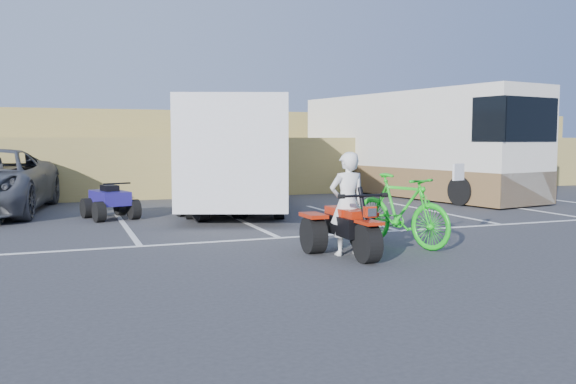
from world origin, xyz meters
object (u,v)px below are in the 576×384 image
object	(u,v)px
quad_atv_green	(211,217)
rv_motorhome	(412,152)
green_dirt_bike	(401,210)
cargo_trailer	(240,152)
red_trike_atv	(351,256)
quad_atv_blue	(110,219)
rider	(347,204)

from	to	relation	value
quad_atv_green	rv_motorhome	bearing A→B (deg)	12.84
green_dirt_bike	cargo_trailer	bearing A→B (deg)	82.35
cargo_trailer	green_dirt_bike	bearing A→B (deg)	-58.54
red_trike_atv	quad_atv_green	xyz separation A→B (m)	(-1.03, 5.78, 0.00)
cargo_trailer	quad_atv_blue	world-z (taller)	cargo_trailer
red_trike_atv	green_dirt_bike	world-z (taller)	green_dirt_bike
red_trike_atv	cargo_trailer	distance (m)	6.95
cargo_trailer	quad_atv_green	size ratio (longest dim) A/B	4.00
cargo_trailer	quad_atv_blue	distance (m)	3.78
rider	cargo_trailer	size ratio (longest dim) A/B	0.26
red_trike_atv	quad_atv_blue	xyz separation A→B (m)	(-3.40, 6.41, 0.00)
cargo_trailer	rv_motorhome	size ratio (longest dim) A/B	0.69
green_dirt_bike	quad_atv_green	xyz separation A→B (m)	(-2.33, 5.18, -0.66)
rv_motorhome	quad_atv_blue	world-z (taller)	rv_motorhome
green_dirt_bike	quad_atv_green	bearing A→B (deg)	94.70
red_trike_atv	cargo_trailer	bearing A→B (deg)	89.89
rv_motorhome	quad_atv_green	bearing A→B (deg)	-166.76
red_trike_atv	rider	bearing A→B (deg)	90.00
rider	quad_atv_blue	distance (m)	7.18
red_trike_atv	rv_motorhome	world-z (taller)	rv_motorhome
cargo_trailer	rv_motorhome	xyz separation A→B (m)	(6.99, 2.63, -0.10)
rider	rv_motorhome	size ratio (longest dim) A/B	0.18
rider	quad_atv_blue	xyz separation A→B (m)	(-3.40, 6.26, -0.87)
red_trike_atv	rider	size ratio (longest dim) A/B	0.97
rv_motorhome	quad_atv_blue	distance (m)	10.92
rv_motorhome	rider	bearing A→B (deg)	-138.11
rv_motorhome	quad_atv_blue	bearing A→B (deg)	-174.98
cargo_trailer	quad_atv_green	distance (m)	2.14
rv_motorhome	red_trike_atv	bearing A→B (deg)	-137.67
rv_motorhome	quad_atv_green	xyz separation A→B (m)	(-8.03, -3.61, -1.50)
rider	green_dirt_bike	distance (m)	1.39
red_trike_atv	quad_atv_green	bearing A→B (deg)	100.03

